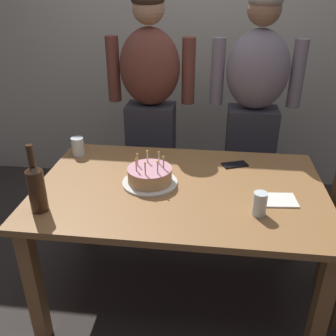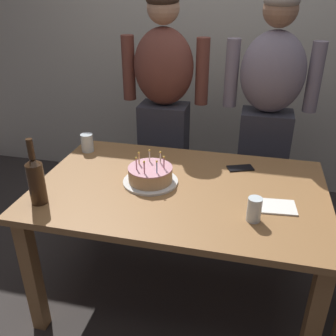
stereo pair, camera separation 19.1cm
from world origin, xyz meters
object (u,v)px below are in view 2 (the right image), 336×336
cell_phone (240,168)px  person_man_bearded (164,111)px  water_glass_far (87,143)px  person_woman_cardigan (267,118)px  birthday_cake (150,175)px  water_glass_near (254,209)px  napkin_stack (277,207)px  wine_bottle (36,179)px

cell_phone → person_man_bearded: (-0.58, 0.53, 0.13)m
water_glass_far → person_man_bearded: bearing=53.8°
person_man_bearded → person_woman_cardigan: size_ratio=1.00×
birthday_cake → water_glass_near: size_ratio=2.56×
birthday_cake → napkin_stack: (0.65, -0.10, -0.04)m
birthday_cake → water_glass_near: (0.54, -0.23, 0.01)m
wine_bottle → water_glass_near: bearing=4.8°
cell_phone → birthday_cake: bearing=-170.6°
wine_bottle → cell_phone: 1.10m
water_glass_far → wine_bottle: 0.62m
birthday_cake → cell_phone: bearing=31.1°
water_glass_far → person_woman_cardigan: size_ratio=0.07×
water_glass_near → person_man_bearded: 1.24m
cell_phone → napkin_stack: same height
napkin_stack → person_woman_cardigan: size_ratio=0.11×
cell_phone → person_woman_cardigan: bearing=54.2°
water_glass_far → napkin_stack: size_ratio=0.64×
water_glass_far → wine_bottle: (0.03, -0.62, 0.07)m
water_glass_near → cell_phone: (-0.09, 0.50, -0.05)m
napkin_stack → person_man_bearded: bearing=130.7°
wine_bottle → napkin_stack: wine_bottle is taller
person_woman_cardigan → birthday_cake: bearing=53.9°
birthday_cake → cell_phone: size_ratio=2.03×
wine_bottle → cell_phone: bearing=32.6°
napkin_stack → wine_bottle: bearing=-168.9°
napkin_stack → water_glass_near: bearing=-128.8°
wine_bottle → person_woman_cardigan: bearing=46.7°
water_glass_near → napkin_stack: 0.18m
wine_bottle → cell_phone: (0.92, 0.59, -0.12)m
wine_bottle → person_man_bearded: (0.34, 1.12, 0.01)m
cell_phone → person_man_bearded: size_ratio=0.09×
wine_bottle → person_man_bearded: bearing=73.1°
water_glass_far → person_woman_cardigan: bearing=24.9°
cell_phone → napkin_stack: size_ratio=0.82×
wine_bottle → napkin_stack: size_ratio=1.89×
birthday_cake → water_glass_far: birthday_cake is taller
wine_bottle → person_woman_cardigan: size_ratio=0.20×
birthday_cake → person_man_bearded: bearing=98.9°
person_woman_cardigan → water_glass_near: bearing=87.5°
person_woman_cardigan → wine_bottle: bearing=46.7°
birthday_cake → napkin_stack: bearing=-8.4°
cell_phone → napkin_stack: bearing=-84.0°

